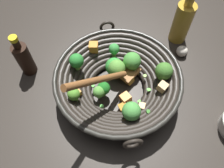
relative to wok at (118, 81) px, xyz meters
name	(u,v)px	position (x,y,z in m)	size (l,w,h in m)	color
ground_plane	(117,91)	(0.00, 0.00, -0.06)	(4.00, 4.00, 0.00)	#28231E
wok	(118,81)	(0.00, 0.00, 0.00)	(0.42, 0.40, 0.26)	black
soy_sauce_bottle	(24,58)	(-0.23, -0.23, 0.01)	(0.05, 0.05, 0.17)	black
cooking_oil_bottle	(182,21)	(-0.09, 0.32, 0.02)	(0.07, 0.07, 0.21)	gold
garlic_bulb	(182,51)	(-0.02, 0.28, -0.04)	(0.04, 0.04, 0.04)	silver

